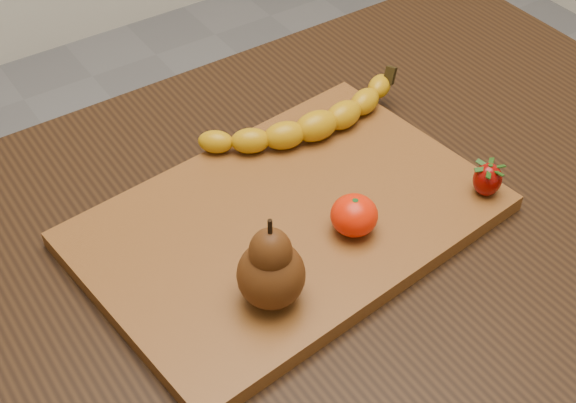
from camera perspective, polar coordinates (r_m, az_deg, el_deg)
table at (r=1.00m, az=4.00°, el=-4.35°), size 1.00×0.70×0.76m
cutting_board at (r=0.90m, az=0.00°, el=-1.40°), size 0.48×0.35×0.02m
banana at (r=0.98m, az=2.02°, el=5.40°), size 0.24×0.08×0.04m
pear at (r=0.77m, az=-1.23°, el=-4.29°), size 0.09×0.09×0.11m
mandarin at (r=0.86m, az=4.73°, el=-0.98°), size 0.06×0.06×0.04m
strawberry at (r=0.93m, az=14.01°, el=1.61°), size 0.04×0.04×0.04m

